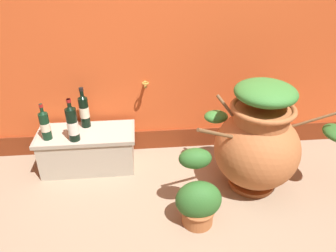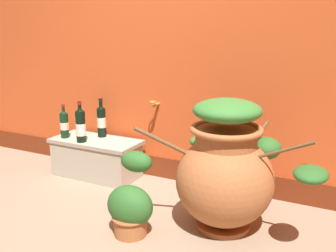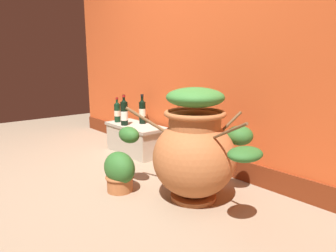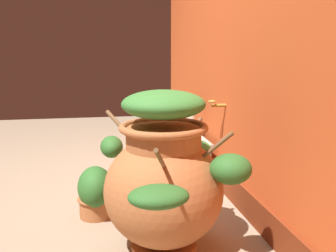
% 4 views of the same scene
% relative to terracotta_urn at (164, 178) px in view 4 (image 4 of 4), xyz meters
% --- Properties ---
extents(ground_plane, '(7.00, 7.00, 0.00)m').
position_rel_terracotta_urn_xyz_m(ground_plane, '(-0.61, -0.53, -0.38)').
color(ground_plane, gray).
extents(back_wall, '(4.40, 0.33, 2.60)m').
position_rel_terracotta_urn_xyz_m(back_wall, '(-0.61, 0.67, 0.91)').
color(back_wall, '#D15123').
rests_on(back_wall, ground_plane).
extents(terracotta_urn, '(1.19, 0.69, 0.83)m').
position_rel_terracotta_urn_xyz_m(terracotta_urn, '(0.00, 0.00, 0.00)').
color(terracotta_urn, '#B26638').
rests_on(terracotta_urn, ground_plane).
extents(stone_ledge, '(0.76, 0.35, 0.32)m').
position_rel_terracotta_urn_xyz_m(stone_ledge, '(-1.25, 0.35, -0.21)').
color(stone_ledge, '#B2A893').
rests_on(stone_ledge, ground_plane).
extents(wine_bottle_left, '(0.08, 0.08, 0.33)m').
position_rel_terracotta_urn_xyz_m(wine_bottle_left, '(-1.25, 0.44, 0.08)').
color(wine_bottle_left, black).
rests_on(wine_bottle_left, stone_ledge).
extents(wine_bottle_middle, '(0.07, 0.07, 0.29)m').
position_rel_terracotta_urn_xyz_m(wine_bottle_middle, '(-1.52, 0.28, 0.06)').
color(wine_bottle_middle, black).
rests_on(wine_bottle_middle, stone_ledge).
extents(wine_bottle_right, '(0.08, 0.08, 0.33)m').
position_rel_terracotta_urn_xyz_m(wine_bottle_right, '(-1.31, 0.24, 0.08)').
color(wine_bottle_right, black).
rests_on(wine_bottle_right, stone_ledge).
extents(potted_shrub, '(0.29, 0.23, 0.32)m').
position_rel_terracotta_urn_xyz_m(potted_shrub, '(-0.48, -0.34, -0.23)').
color(potted_shrub, '#B26638').
rests_on(potted_shrub, ground_plane).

